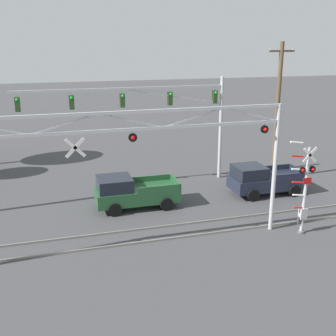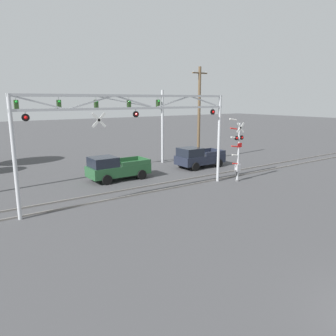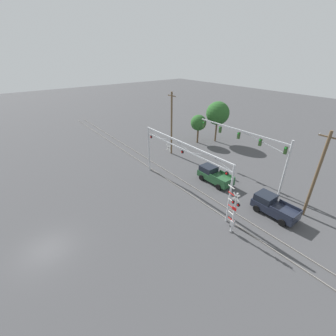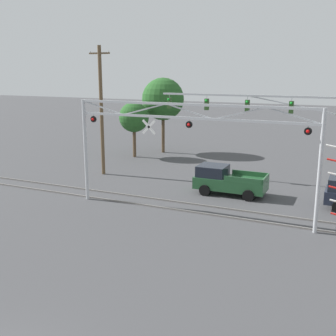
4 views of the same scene
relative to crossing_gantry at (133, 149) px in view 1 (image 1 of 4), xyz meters
The scene contains 8 objects.
rail_track_near 4.72m from the crossing_gantry, 86.36° to the left, with size 80.00×0.08×0.10m, color gray.
rail_track_far 5.02m from the crossing_gantry, 89.40° to the left, with size 80.00×0.08×0.10m, color gray.
crossing_gantry is the anchor object (origin of this frame).
crossing_signal_mast 8.75m from the crossing_gantry, ahead, with size 1.49×0.35×4.81m.
traffic_signal_span 9.47m from the crossing_gantry, 66.29° to the left, with size 13.59×0.39×7.01m.
pickup_truck_lead 6.26m from the crossing_gantry, 79.79° to the left, with size 4.76×2.28×1.90m.
pickup_truck_following 11.05m from the crossing_gantry, 27.64° to the left, with size 4.55×2.28×1.90m.
utility_pole_right 13.50m from the crossing_gantry, 32.82° to the left, with size 1.80×0.28×9.24m.
Camera 1 is at (-3.50, -2.13, 9.28)m, focal length 45.00 mm.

